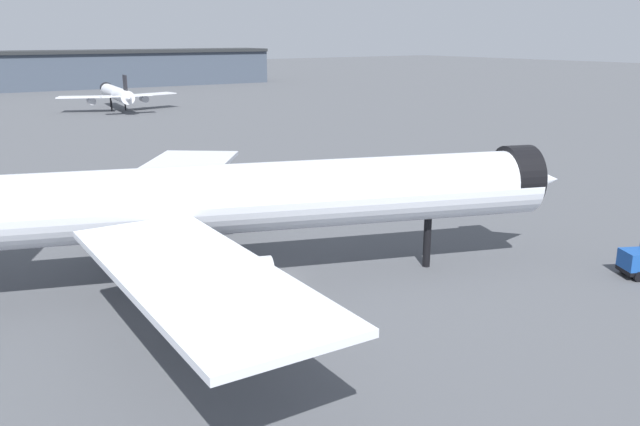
% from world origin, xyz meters
% --- Properties ---
extents(ground, '(900.00, 900.00, 0.00)m').
position_xyz_m(ground, '(0.00, 0.00, 0.00)').
color(ground, '#4C4F54').
extents(airliner_near_gate, '(59.48, 53.14, 16.75)m').
position_xyz_m(airliner_near_gate, '(-3.70, 1.02, 7.38)').
color(airliner_near_gate, silver).
rests_on(airliner_near_gate, ground).
extents(airliner_far_taxiway, '(32.43, 35.86, 10.36)m').
position_xyz_m(airliner_far_taxiway, '(32.49, 138.23, 4.57)').
color(airliner_far_taxiway, silver).
rests_on(airliner_far_taxiway, ground).
extents(baggage_cart_trailing, '(2.09, 2.51, 1.82)m').
position_xyz_m(baggage_cart_trailing, '(34.05, 8.21, 0.98)').
color(baggage_cart_trailing, black).
rests_on(baggage_cart_trailing, ground).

